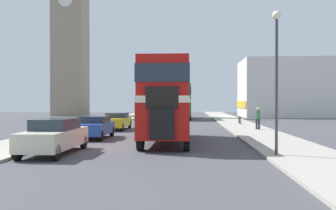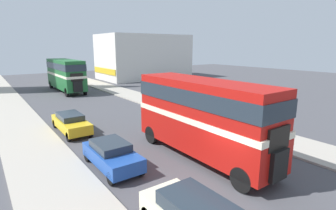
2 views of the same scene
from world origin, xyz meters
name	(u,v)px [view 2 (image 2 of 2)]	position (x,y,z in m)	size (l,w,h in m)	color
ground_plane	(231,181)	(0.00, 0.00, 0.00)	(120.00, 120.00, 0.00)	#47474C
sidewalk_right	(304,148)	(6.75, 0.00, 0.06)	(3.50, 120.00, 0.12)	#A8A093
double_decker_bus	(203,113)	(0.77, 2.82, 2.62)	(2.45, 9.41, 4.41)	#B2140F
bus_distant	(65,73)	(0.88, 30.47, 2.62)	(2.57, 10.58, 4.39)	#1E602D
car_parked_mid	(112,154)	(-3.88, 4.59, 0.73)	(1.73, 4.02, 1.38)	#1E479E
car_parked_far	(71,122)	(-3.87, 11.76, 0.72)	(1.66, 4.62, 1.37)	gold
pedestrian_walking	(191,101)	(7.27, 11.23, 1.09)	(0.35, 0.35, 1.71)	#282833
bicycle_on_pavement	(149,97)	(6.79, 18.05, 0.48)	(0.05, 1.76, 0.78)	black
shop_building_block	(144,57)	(18.04, 37.97, 4.19)	(16.77, 9.89, 8.38)	silver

